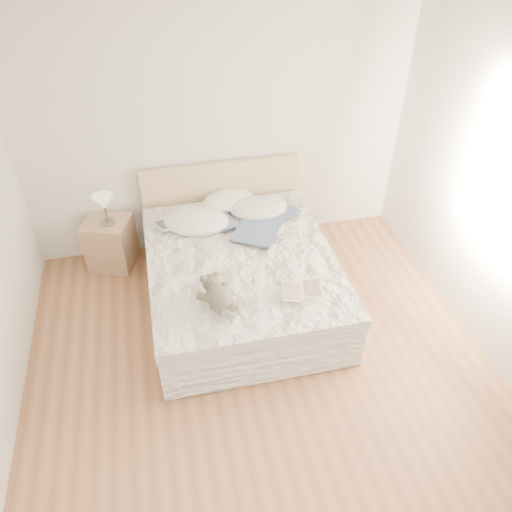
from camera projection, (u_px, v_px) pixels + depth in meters
name	position (u px, v px, depth m)	size (l,w,h in m)	color
floor	(269.00, 393.00, 4.15)	(4.00, 4.50, 0.00)	brown
ceiling	(277.00, 61.00, 2.46)	(4.00, 4.50, 0.00)	white
wall_back	(217.00, 129.00, 5.02)	(4.00, 0.02, 2.70)	silver
bed	(240.00, 274.00, 4.87)	(1.72, 2.14, 1.00)	tan
nightstand	(111.00, 243.00, 5.30)	(0.45, 0.40, 0.56)	#A07E5E
table_lamp	(104.00, 204.00, 4.96)	(0.24, 0.24, 0.33)	#504944
pillow_left	(196.00, 221.00, 4.99)	(0.66, 0.46, 0.20)	white
pillow_middle	(228.00, 200.00, 5.29)	(0.57, 0.40, 0.17)	white
pillow_right	(258.00, 208.00, 5.18)	(0.60, 0.42, 0.18)	silver
blouse	(258.00, 227.00, 4.93)	(0.63, 0.67, 0.03)	navy
photo_book	(171.00, 225.00, 4.95)	(0.30, 0.21, 0.02)	white
childrens_book	(302.00, 291.00, 4.21)	(0.36, 0.24, 0.02)	#F7ECC7
teddy_bear	(219.00, 303.00, 4.06)	(0.26, 0.36, 0.19)	brown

